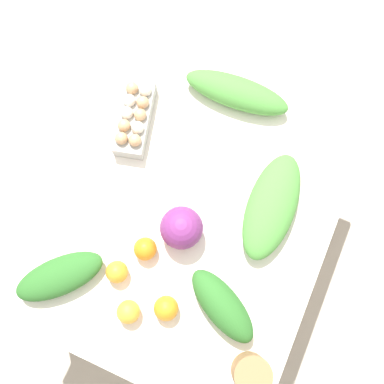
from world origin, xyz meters
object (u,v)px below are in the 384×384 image
cabbage_purple (181,228)px  orange_0 (128,312)px  greens_bunch_beet_tops (222,306)px  paper_bag (251,373)px  orange_1 (166,308)px  greens_bunch_chard (272,206)px  egg_carton (135,117)px  greens_bunch_scallion (236,92)px  orange_3 (145,249)px  orange_2 (117,272)px  greens_bunch_kale (60,276)px

cabbage_purple → orange_0: bearing=171.4°
cabbage_purple → greens_bunch_beet_tops: (-0.17, -0.22, -0.02)m
cabbage_purple → paper_bag: bearing=-130.3°
greens_bunch_beet_tops → orange_1: size_ratio=3.43×
greens_bunch_chard → cabbage_purple: bearing=128.4°
egg_carton → paper_bag: size_ratio=2.58×
greens_bunch_scallion → greens_bunch_beet_tops: (-0.69, -0.24, 0.01)m
cabbage_purple → orange_0: (-0.31, 0.05, -0.03)m
orange_0 → greens_bunch_beet_tops: bearing=-62.4°
greens_bunch_chard → orange_3: 0.44m
orange_0 → orange_1: orange_1 is taller
cabbage_purple → egg_carton: (0.29, 0.31, -0.03)m
greens_bunch_scallion → orange_0: size_ratio=5.11×
egg_carton → orange_3: bearing=-164.7°
greens_bunch_scallion → greens_bunch_chard: bearing=-141.4°
orange_0 → orange_2: orange_0 is taller
egg_carton → orange_1: (-0.54, -0.37, -0.00)m
greens_bunch_scallion → greens_bunch_beet_tops: bearing=-160.9°
orange_1 → orange_3: 0.20m
cabbage_purple → orange_3: bearing=142.2°
egg_carton → greens_bunch_beet_tops: bearing=-146.0°
paper_bag → greens_bunch_chard: size_ratio=0.30×
greens_bunch_kale → orange_0: 0.25m
greens_bunch_chard → orange_1: (-0.44, 0.18, -0.01)m
greens_bunch_scallion → orange_2: bearing=171.6°
greens_bunch_beet_tops → greens_bunch_chard: 0.36m
greens_bunch_kale → greens_bunch_beet_tops: size_ratio=1.07×
cabbage_purple → egg_carton: cabbage_purple is taller
paper_bag → orange_3: 0.50m
cabbage_purple → greens_bunch_scallion: cabbage_purple is taller
greens_bunch_scallion → orange_1: greens_bunch_scallion is taller
greens_bunch_beet_tops → greens_bunch_scallion: bearing=19.1°
paper_bag → orange_1: (0.07, 0.31, -0.01)m
greens_bunch_chard → orange_2: greens_bunch_chard is taller
greens_bunch_kale → greens_bunch_beet_tops: 0.53m
greens_bunch_scallion → cabbage_purple: bearing=-177.2°
greens_bunch_chard → orange_0: 0.57m
greens_bunch_chard → orange_3: size_ratio=4.97×
cabbage_purple → greens_bunch_chard: (0.19, -0.24, -0.02)m
greens_bunch_kale → orange_0: bearing=-92.3°
orange_1 → orange_2: bearing=78.7°
greens_bunch_scallion → greens_bunch_beet_tops: size_ratio=1.41×
greens_bunch_kale → greens_bunch_scallion: bearing=-18.1°
orange_3 → greens_bunch_beet_tops: bearing=-102.0°
egg_carton → greens_bunch_kale: egg_carton is taller
greens_bunch_scallion → orange_3: bearing=174.9°
orange_1 → orange_2: size_ratio=1.09×
greens_bunch_beet_tops → orange_0: 0.30m
greens_bunch_kale → orange_1: 0.36m
cabbage_purple → greens_bunch_beet_tops: 0.27m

